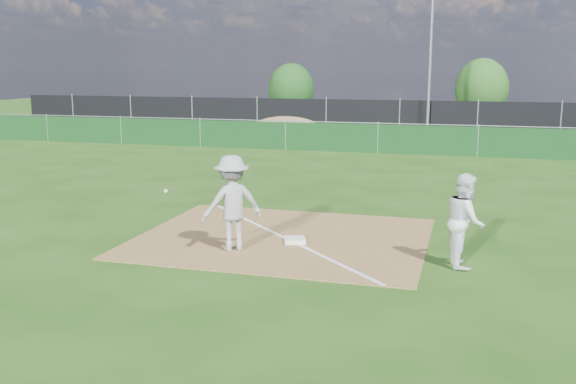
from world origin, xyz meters
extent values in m
plane|color=#1F460F|center=(0.00, 10.00, 0.00)|extent=(90.00, 90.00, 0.00)
cube|color=brown|center=(0.00, 1.00, 0.01)|extent=(6.00, 5.00, 0.02)
cube|color=white|center=(0.00, 1.00, 0.03)|extent=(5.01, 5.01, 0.01)
cube|color=#0E3513|center=(0.00, 15.00, 0.60)|extent=(44.00, 0.05, 1.20)
ellipsoid|color=olive|center=(-5.00, 18.50, 0.58)|extent=(3.38, 2.60, 1.17)
cube|color=black|center=(0.00, 23.00, 0.90)|extent=(46.00, 0.04, 1.80)
cube|color=black|center=(0.00, 28.00, 0.01)|extent=(46.00, 9.00, 0.01)
cylinder|color=slate|center=(1.50, 22.70, 4.00)|extent=(0.16, 0.16, 8.00)
cube|color=white|center=(0.34, 0.69, 0.06)|extent=(0.55, 0.55, 0.09)
imported|color=#B1B1B4|center=(-0.68, -0.17, 0.96)|extent=(1.38, 1.30, 1.88)
sphere|color=white|center=(-2.09, -0.18, 1.12)|extent=(0.08, 0.08, 0.08)
imported|color=white|center=(3.70, 0.06, 0.86)|extent=(0.78, 0.93, 1.71)
imported|color=#A6AAAE|center=(-7.43, 27.09, 0.82)|extent=(5.12, 3.61, 1.62)
imported|color=#101632|center=(0.75, 28.41, 0.71)|extent=(4.31, 1.64, 1.40)
imported|color=black|center=(5.78, 27.47, 0.70)|extent=(4.91, 2.41, 1.37)
cylinder|color=#382316|center=(-8.60, 32.23, 0.53)|extent=(0.24, 0.24, 1.07)
ellipsoid|color=#164213|center=(-8.60, 32.23, 1.96)|extent=(3.20, 3.20, 3.68)
cylinder|color=#382316|center=(4.24, 33.01, 0.58)|extent=(0.24, 0.24, 1.15)
ellipsoid|color=#1F4E16|center=(4.24, 33.01, 2.11)|extent=(3.46, 3.46, 3.98)
camera|label=1|loc=(3.72, -11.59, 3.58)|focal=40.00mm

